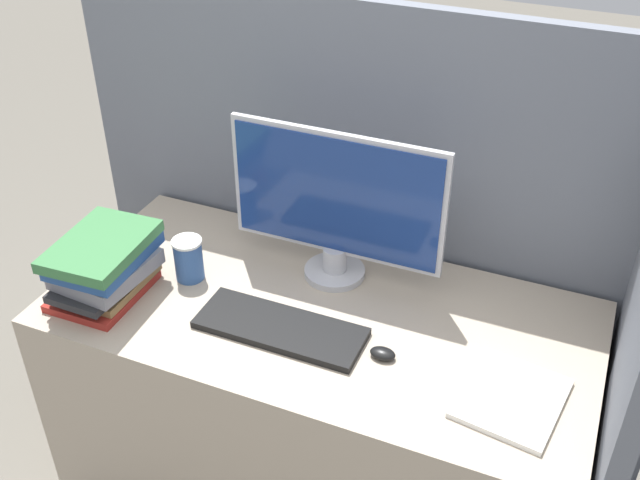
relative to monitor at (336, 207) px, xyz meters
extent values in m
cube|color=slate|center=(0.02, 0.22, -0.24)|extent=(1.89, 0.04, 1.48)
cube|color=slate|center=(0.81, -0.15, -0.24)|extent=(0.04, 0.78, 1.48)
cube|color=tan|center=(0.02, -0.18, -0.60)|extent=(1.49, 0.72, 0.75)
cylinder|color=#B7B7BC|center=(0.00, 0.00, -0.22)|extent=(0.18, 0.18, 0.02)
cylinder|color=#B7B7BC|center=(0.00, 0.00, -0.17)|extent=(0.07, 0.07, 0.07)
cube|color=#B7B7BC|center=(0.00, 0.00, 0.04)|extent=(0.62, 0.02, 0.37)
cube|color=navy|center=(0.00, -0.01, 0.04)|extent=(0.59, 0.01, 0.34)
cube|color=black|center=(-0.04, -0.29, -0.22)|extent=(0.45, 0.16, 0.02)
ellipsoid|color=black|center=(0.24, -0.28, -0.22)|extent=(0.07, 0.04, 0.03)
cylinder|color=#335999|center=(-0.38, -0.18, -0.17)|extent=(0.08, 0.08, 0.12)
cylinder|color=white|center=(-0.38, -0.18, -0.10)|extent=(0.09, 0.09, 0.01)
cube|color=maroon|center=(-0.56, -0.34, -0.22)|extent=(0.22, 0.27, 0.02)
cube|color=olive|center=(-0.56, -0.32, -0.19)|extent=(0.21, 0.25, 0.02)
cube|color=#262628|center=(-0.55, -0.34, -0.17)|extent=(0.17, 0.29, 0.02)
cube|color=slate|center=(-0.54, -0.33, -0.14)|extent=(0.22, 0.27, 0.04)
cube|color=#264C8C|center=(-0.55, -0.32, -0.10)|extent=(0.22, 0.29, 0.04)
cube|color=#38723F|center=(-0.54, -0.34, -0.06)|extent=(0.23, 0.31, 0.03)
cube|color=white|center=(0.57, -0.30, -0.22)|extent=(0.26, 0.29, 0.01)
camera|label=1|loc=(0.64, -1.62, 1.07)|focal=42.00mm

